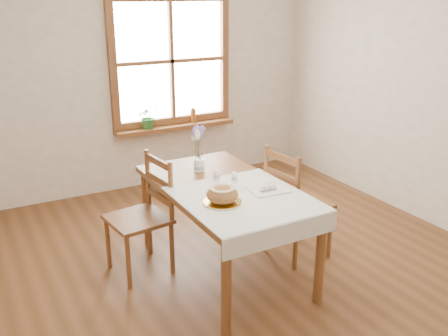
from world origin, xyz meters
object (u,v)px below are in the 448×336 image
at_px(dining_table, 224,196).
at_px(flower_vase, 199,166).
at_px(chair_left, 138,217).
at_px(bread_plate, 222,202).
at_px(chair_right, 299,202).

bearing_deg(dining_table, flower_vase, 93.51).
xyz_separation_m(chair_left, bread_plate, (0.43, -0.64, 0.28)).
bearing_deg(chair_left, flower_vase, 89.53).
xyz_separation_m(dining_table, flower_vase, (-0.02, 0.39, 0.14)).
xyz_separation_m(chair_left, flower_vase, (0.59, 0.07, 0.32)).
distance_m(chair_left, flower_vase, 0.67).
relative_size(dining_table, flower_vase, 15.71).
bearing_deg(bread_plate, chair_left, 123.61).
height_order(chair_right, bread_plate, chair_right).
height_order(chair_right, flower_vase, chair_right).
height_order(dining_table, chair_right, chair_right).
height_order(dining_table, flower_vase, flower_vase).
xyz_separation_m(chair_right, bread_plate, (-0.88, -0.25, 0.27)).
bearing_deg(flower_vase, bread_plate, -102.95).
xyz_separation_m(chair_right, flower_vase, (-0.72, 0.46, 0.31)).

